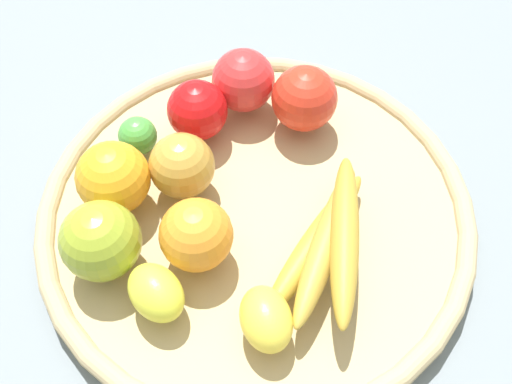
{
  "coord_description": "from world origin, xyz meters",
  "views": [
    {
      "loc": [
        -0.25,
        -0.24,
        0.54
      ],
      "look_at": [
        0.0,
        0.0,
        0.05
      ],
      "focal_mm": 41.75,
      "sensor_mm": 36.0,
      "label": 1
    }
  ],
  "objects_px": {
    "lemon_0": "(266,319)",
    "orange_1": "(113,178)",
    "apple_4": "(243,80)",
    "orange_0": "(199,237)",
    "apple_2": "(101,241)",
    "banana_bunch": "(329,240)",
    "lemon_1": "(156,293)",
    "lime_0": "(138,136)",
    "apple_1": "(304,98)",
    "apple_0": "(182,166)",
    "apple_3": "(197,110)"
  },
  "relations": [
    {
      "from": "lemon_0",
      "to": "orange_1",
      "type": "xyz_separation_m",
      "value": [
        0.0,
        0.21,
        0.01
      ]
    },
    {
      "from": "apple_4",
      "to": "orange_0",
      "type": "xyz_separation_m",
      "value": [
        -0.18,
        -0.11,
        -0.0
      ]
    },
    {
      "from": "apple_2",
      "to": "orange_0",
      "type": "relative_size",
      "value": 1.08
    },
    {
      "from": "orange_1",
      "to": "lemon_0",
      "type": "bearing_deg",
      "value": -90.46
    },
    {
      "from": "banana_bunch",
      "to": "lemon_1",
      "type": "bearing_deg",
      "value": 151.6
    },
    {
      "from": "lemon_1",
      "to": "lime_0",
      "type": "distance_m",
      "value": 0.19
    },
    {
      "from": "banana_bunch",
      "to": "lemon_0",
      "type": "height_order",
      "value": "banana_bunch"
    },
    {
      "from": "apple_4",
      "to": "apple_1",
      "type": "height_order",
      "value": "apple_1"
    },
    {
      "from": "lime_0",
      "to": "apple_4",
      "type": "bearing_deg",
      "value": -15.57
    },
    {
      "from": "lemon_0",
      "to": "orange_0",
      "type": "distance_m",
      "value": 0.1
    },
    {
      "from": "apple_1",
      "to": "orange_1",
      "type": "relative_size",
      "value": 0.98
    },
    {
      "from": "apple_4",
      "to": "lemon_1",
      "type": "relative_size",
      "value": 1.17
    },
    {
      "from": "apple_0",
      "to": "orange_1",
      "type": "relative_size",
      "value": 0.91
    },
    {
      "from": "apple_3",
      "to": "orange_1",
      "type": "height_order",
      "value": "orange_1"
    },
    {
      "from": "banana_bunch",
      "to": "lemon_1",
      "type": "xyz_separation_m",
      "value": [
        -0.15,
        0.08,
        -0.0
      ]
    },
    {
      "from": "lemon_1",
      "to": "orange_1",
      "type": "relative_size",
      "value": 0.82
    },
    {
      "from": "apple_3",
      "to": "apple_2",
      "type": "xyz_separation_m",
      "value": [
        -0.18,
        -0.06,
        0.0
      ]
    },
    {
      "from": "apple_3",
      "to": "apple_2",
      "type": "distance_m",
      "value": 0.19
    },
    {
      "from": "orange_1",
      "to": "orange_0",
      "type": "bearing_deg",
      "value": -84.07
    },
    {
      "from": "lime_0",
      "to": "orange_0",
      "type": "bearing_deg",
      "value": -108.15
    },
    {
      "from": "banana_bunch",
      "to": "apple_3",
      "type": "bearing_deg",
      "value": 82.99
    },
    {
      "from": "banana_bunch",
      "to": "lime_0",
      "type": "bearing_deg",
      "value": 99.05
    },
    {
      "from": "apple_4",
      "to": "apple_1",
      "type": "distance_m",
      "value": 0.07
    },
    {
      "from": "banana_bunch",
      "to": "apple_1",
      "type": "bearing_deg",
      "value": 48.35
    },
    {
      "from": "apple_2",
      "to": "apple_3",
      "type": "bearing_deg",
      "value": 17.81
    },
    {
      "from": "orange_0",
      "to": "lime_0",
      "type": "xyz_separation_m",
      "value": [
        0.05,
        0.15,
        -0.01
      ]
    },
    {
      "from": "apple_4",
      "to": "orange_0",
      "type": "height_order",
      "value": "apple_4"
    },
    {
      "from": "apple_4",
      "to": "apple_3",
      "type": "distance_m",
      "value": 0.07
    },
    {
      "from": "apple_4",
      "to": "banana_bunch",
      "type": "height_order",
      "value": "apple_4"
    },
    {
      "from": "apple_1",
      "to": "lime_0",
      "type": "relative_size",
      "value": 1.74
    },
    {
      "from": "apple_3",
      "to": "orange_1",
      "type": "xyz_separation_m",
      "value": [
        -0.12,
        -0.01,
        0.0
      ]
    },
    {
      "from": "apple_1",
      "to": "apple_4",
      "type": "bearing_deg",
      "value": 109.84
    },
    {
      "from": "apple_3",
      "to": "orange_0",
      "type": "relative_size",
      "value": 0.95
    },
    {
      "from": "apple_4",
      "to": "orange_0",
      "type": "relative_size",
      "value": 1.02
    },
    {
      "from": "apple_4",
      "to": "lemon_0",
      "type": "relative_size",
      "value": 1.16
    },
    {
      "from": "lemon_1",
      "to": "lime_0",
      "type": "relative_size",
      "value": 1.46
    },
    {
      "from": "lemon_1",
      "to": "orange_0",
      "type": "relative_size",
      "value": 0.87
    },
    {
      "from": "apple_2",
      "to": "lime_0",
      "type": "bearing_deg",
      "value": 37.02
    },
    {
      "from": "orange_0",
      "to": "apple_1",
      "type": "height_order",
      "value": "apple_1"
    },
    {
      "from": "apple_2",
      "to": "apple_1",
      "type": "height_order",
      "value": "apple_2"
    },
    {
      "from": "lemon_0",
      "to": "lemon_1",
      "type": "relative_size",
      "value": 1.01
    },
    {
      "from": "lemon_1",
      "to": "banana_bunch",
      "type": "bearing_deg",
      "value": -28.4
    },
    {
      "from": "apple_4",
      "to": "apple_2",
      "type": "height_order",
      "value": "apple_2"
    },
    {
      "from": "apple_3",
      "to": "apple_2",
      "type": "bearing_deg",
      "value": -162.19
    },
    {
      "from": "lemon_0",
      "to": "orange_1",
      "type": "relative_size",
      "value": 0.83
    },
    {
      "from": "apple_2",
      "to": "apple_4",
      "type": "bearing_deg",
      "value": 11.69
    },
    {
      "from": "orange_0",
      "to": "apple_0",
      "type": "distance_m",
      "value": 0.09
    },
    {
      "from": "lemon_1",
      "to": "apple_2",
      "type": "xyz_separation_m",
      "value": [
        -0.0,
        0.07,
        0.02
      ]
    },
    {
      "from": "lemon_1",
      "to": "apple_0",
      "type": "bearing_deg",
      "value": 36.86
    },
    {
      "from": "lemon_1",
      "to": "lime_0",
      "type": "bearing_deg",
      "value": 54.63
    }
  ]
}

